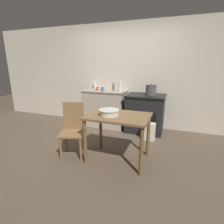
{
  "coord_description": "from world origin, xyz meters",
  "views": [
    {
      "loc": [
        1.22,
        -2.77,
        1.57
      ],
      "look_at": [
        0.0,
        0.52,
        0.6
      ],
      "focal_mm": 28.0,
      "sensor_mm": 36.0,
      "label": 1
    }
  ],
  "objects_px": {
    "cup_center_left": "(103,89)",
    "cup_center": "(97,89)",
    "stove": "(145,113)",
    "stock_pot": "(151,90)",
    "bottle_mid_left": "(95,86)",
    "bottle_left": "(114,87)",
    "bottle_far_left": "(120,87)",
    "work_table": "(118,123)",
    "flour_sack": "(150,131)",
    "mixing_bowl_large": "(109,112)",
    "chair": "(73,128)"
  },
  "relations": [
    {
      "from": "cup_center_left",
      "to": "cup_center",
      "type": "relative_size",
      "value": 1.22
    },
    {
      "from": "stove",
      "to": "stock_pot",
      "type": "height_order",
      "value": "stock_pot"
    },
    {
      "from": "stock_pot",
      "to": "bottle_mid_left",
      "type": "height_order",
      "value": "same"
    },
    {
      "from": "bottle_left",
      "to": "cup_center_left",
      "type": "relative_size",
      "value": 1.93
    },
    {
      "from": "bottle_far_left",
      "to": "cup_center_left",
      "type": "xyz_separation_m",
      "value": [
        -0.38,
        -0.22,
        -0.04
      ]
    },
    {
      "from": "work_table",
      "to": "stock_pot",
      "type": "xyz_separation_m",
      "value": [
        0.29,
        1.47,
        0.35
      ]
    },
    {
      "from": "work_table",
      "to": "bottle_mid_left",
      "type": "height_order",
      "value": "bottle_mid_left"
    },
    {
      "from": "work_table",
      "to": "cup_center",
      "type": "xyz_separation_m",
      "value": [
        -1.05,
        1.48,
        0.31
      ]
    },
    {
      "from": "bottle_left",
      "to": "cup_center",
      "type": "relative_size",
      "value": 2.34
    },
    {
      "from": "work_table",
      "to": "flour_sack",
      "type": "xyz_separation_m",
      "value": [
        0.38,
        0.99,
        -0.47
      ]
    },
    {
      "from": "bottle_mid_left",
      "to": "cup_center",
      "type": "bearing_deg",
      "value": -52.37
    },
    {
      "from": "work_table",
      "to": "flour_sack",
      "type": "distance_m",
      "value": 1.16
    },
    {
      "from": "work_table",
      "to": "mixing_bowl_large",
      "type": "xyz_separation_m",
      "value": [
        -0.13,
        -0.06,
        0.18
      ]
    },
    {
      "from": "mixing_bowl_large",
      "to": "cup_center_left",
      "type": "distance_m",
      "value": 1.61
    },
    {
      "from": "bottle_far_left",
      "to": "flour_sack",
      "type": "bearing_deg",
      "value": -34.56
    },
    {
      "from": "stove",
      "to": "mixing_bowl_large",
      "type": "bearing_deg",
      "value": -101.84
    },
    {
      "from": "work_table",
      "to": "flour_sack",
      "type": "bearing_deg",
      "value": 68.93
    },
    {
      "from": "cup_center",
      "to": "flour_sack",
      "type": "bearing_deg",
      "value": -18.7
    },
    {
      "from": "stove",
      "to": "cup_center_left",
      "type": "bearing_deg",
      "value": -174.78
    },
    {
      "from": "work_table",
      "to": "bottle_left",
      "type": "relative_size",
      "value": 4.96
    },
    {
      "from": "stock_pot",
      "to": "cup_center_left",
      "type": "bearing_deg",
      "value": -175.02
    },
    {
      "from": "flour_sack",
      "to": "cup_center",
      "type": "distance_m",
      "value": 1.7
    },
    {
      "from": "chair",
      "to": "bottle_left",
      "type": "height_order",
      "value": "bottle_left"
    },
    {
      "from": "chair",
      "to": "cup_center",
      "type": "distance_m",
      "value": 1.66
    },
    {
      "from": "mixing_bowl_large",
      "to": "chair",
      "type": "bearing_deg",
      "value": -176.93
    },
    {
      "from": "flour_sack",
      "to": "mixing_bowl_large",
      "type": "distance_m",
      "value": 1.34
    },
    {
      "from": "bottle_left",
      "to": "stock_pot",
      "type": "bearing_deg",
      "value": -8.73
    },
    {
      "from": "chair",
      "to": "mixing_bowl_large",
      "type": "height_order",
      "value": "chair"
    },
    {
      "from": "cup_center_left",
      "to": "flour_sack",
      "type": "bearing_deg",
      "value": -16.97
    },
    {
      "from": "bottle_mid_left",
      "to": "cup_center_left",
      "type": "bearing_deg",
      "value": -42.41
    },
    {
      "from": "chair",
      "to": "bottle_far_left",
      "type": "relative_size",
      "value": 3.87
    },
    {
      "from": "work_table",
      "to": "bottle_mid_left",
      "type": "bearing_deg",
      "value": 125.77
    },
    {
      "from": "stove",
      "to": "mixing_bowl_large",
      "type": "distance_m",
      "value": 1.6
    },
    {
      "from": "stove",
      "to": "cup_center_left",
      "type": "height_order",
      "value": "cup_center_left"
    },
    {
      "from": "chair",
      "to": "bottle_left",
      "type": "relative_size",
      "value": 4.66
    },
    {
      "from": "work_table",
      "to": "flour_sack",
      "type": "relative_size",
      "value": 2.68
    },
    {
      "from": "work_table",
      "to": "bottle_far_left",
      "type": "height_order",
      "value": "bottle_far_left"
    },
    {
      "from": "stove",
      "to": "bottle_left",
      "type": "distance_m",
      "value": 1.03
    },
    {
      "from": "stove",
      "to": "work_table",
      "type": "distance_m",
      "value": 1.49
    },
    {
      "from": "mixing_bowl_large",
      "to": "stove",
      "type": "bearing_deg",
      "value": 78.16
    },
    {
      "from": "mixing_bowl_large",
      "to": "bottle_mid_left",
      "type": "height_order",
      "value": "bottle_mid_left"
    },
    {
      "from": "cup_center_left",
      "to": "cup_center",
      "type": "bearing_deg",
      "value": 151.16
    },
    {
      "from": "cup_center",
      "to": "bottle_mid_left",
      "type": "bearing_deg",
      "value": 127.63
    },
    {
      "from": "chair",
      "to": "bottle_mid_left",
      "type": "relative_size",
      "value": 4.27
    },
    {
      "from": "mixing_bowl_large",
      "to": "cup_center",
      "type": "distance_m",
      "value": 1.79
    },
    {
      "from": "mixing_bowl_large",
      "to": "cup_center_left",
      "type": "height_order",
      "value": "cup_center_left"
    },
    {
      "from": "work_table",
      "to": "chair",
      "type": "bearing_deg",
      "value": -173.38
    },
    {
      "from": "stove",
      "to": "bottle_far_left",
      "type": "height_order",
      "value": "bottle_far_left"
    },
    {
      "from": "stove",
      "to": "cup_center",
      "type": "bearing_deg",
      "value": 179.47
    },
    {
      "from": "work_table",
      "to": "cup_center_left",
      "type": "xyz_separation_m",
      "value": [
        -0.86,
        1.37,
        0.32
      ]
    }
  ]
}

